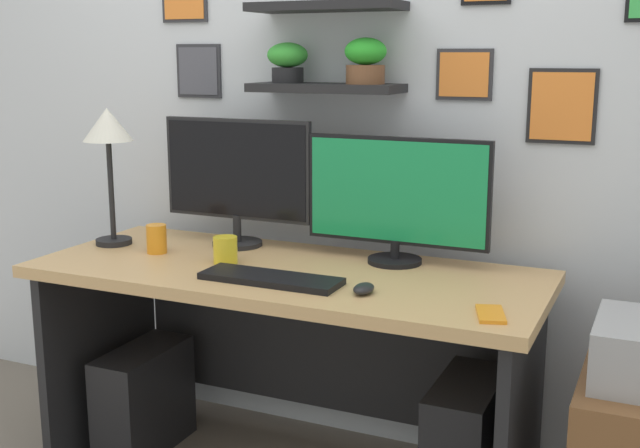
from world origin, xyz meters
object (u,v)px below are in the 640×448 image
Objects in this scene: monitor_left at (237,176)px; coffee_mug at (225,250)px; desk_lamp at (108,137)px; computer_tower_left at (144,399)px; keyboard at (271,279)px; computer_mouse at (364,289)px; cell_phone at (491,314)px; monitor_right at (397,197)px; pen_cup at (156,239)px; desk at (294,324)px.

coffee_mug is at bearing -69.54° from monitor_left.
desk_lamp reaches higher than computer_tower_left.
keyboard reaches higher than computer_tower_left.
computer_mouse reaches higher than cell_phone.
computer_mouse is at bearing -85.21° from monitor_right.
desk_lamp is at bearing 169.26° from computer_mouse.
cell_phone is at bearing -7.42° from computer_mouse.
cell_phone is (0.68, -0.05, -0.01)m from keyboard.
computer_mouse is 0.85m from pen_cup.
monitor_left is 0.48m from desk_lamp.
computer_mouse is 1.08m from computer_tower_left.
coffee_mug is at bearing -7.52° from desk_lamp.
pen_cup is at bearing 163.57° from keyboard.
desk_lamp reaches higher than computer_mouse.
computer_mouse is 1.14m from desk_lamp.
pen_cup is 0.61m from computer_tower_left.
monitor_left is at bearing 139.37° from cell_phone.
desk is at bearing -28.32° from monitor_left.
keyboard is at bearing -179.79° from computer_mouse.
desk_lamp is 0.62m from coffee_mug.
computer_mouse is 0.56m from coffee_mug.
desk is at bearing 141.90° from cell_phone.
desk_lamp is 1.51m from cell_phone.
cell_phone is at bearing -22.71° from monitor_left.
computer_tower_left is at bearing 179.23° from coffee_mug.
monitor_left is 0.56m from keyboard.
computer_tower_left is (-0.57, -0.07, -0.35)m from desk.
desk_lamp is at bearing -157.63° from monitor_left.
desk is 0.34m from coffee_mug.
monitor_left reaches higher than keyboard.
monitor_right is 0.59m from coffee_mug.
pen_cup is at bearing -11.42° from desk_lamp.
desk_lamp is 4.94× the size of pen_cup.
keyboard is 0.68m from cell_phone.
desk is 0.68m from computer_tower_left.
monitor_left reaches higher than monitor_right.
desk_lamp reaches higher than pen_cup.
monitor_left is at bearing 131.29° from keyboard.
computer_mouse is (0.03, -0.37, -0.21)m from monitor_right.
cell_phone reaches higher than desk.
desk_lamp is (-0.42, -0.17, 0.14)m from monitor_left.
keyboard is at bearing -29.17° from coffee_mug.
pen_cup is (-0.50, -0.06, 0.26)m from desk.
cell_phone is 0.35× the size of computer_tower_left.
desk is 2.68× the size of monitor_right.
monitor_right is at bearing 15.24° from pen_cup.
computer_mouse is 0.38m from cell_phone.
cell_phone is (0.41, -0.42, -0.22)m from monitor_right.
monitor_right reaches higher than keyboard.
coffee_mug reaches higher than keyboard.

